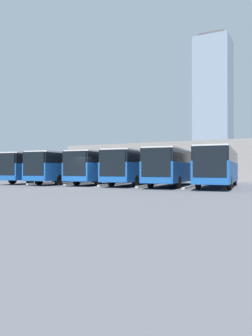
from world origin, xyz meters
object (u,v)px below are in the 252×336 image
object	(u,v)px
bus_2	(138,166)
bus_3	(105,167)
bus_0	(219,166)
bus_1	(175,166)
bus_4	(69,167)
bus_5	(43,167)

from	to	relation	value
bus_2	bus_3	bearing A→B (deg)	-10.29
bus_0	bus_1	distance (m)	3.87
bus_4	bus_5	xyz separation A→B (m)	(3.86, -0.36, 0.00)
bus_4	bus_5	bearing A→B (deg)	-11.48
bus_1	bus_4	distance (m)	11.59
bus_2	bus_4	world-z (taller)	same
bus_0	bus_4	bearing A→B (deg)	-6.72
bus_4	bus_0	bearing A→B (deg)	173.28
bus_1	bus_3	distance (m)	7.76
bus_0	bus_1	xyz separation A→B (m)	(3.86, -0.17, 0.00)
bus_2	bus_5	xyz separation A→B (m)	(11.59, 0.12, 0.00)
bus_0	bus_5	distance (m)	19.32
bus_0	bus_1	size ratio (longest dim) A/B	1.00
bus_2	bus_5	world-z (taller)	same
bus_0	bus_2	xyz separation A→B (m)	(7.72, -0.62, 0.00)
bus_0	bus_5	bearing A→B (deg)	-7.68
bus_3	bus_5	world-z (taller)	same
bus_0	bus_4	distance (m)	15.45
bus_1	bus_0	bearing A→B (deg)	171.27
bus_0	bus_5	xyz separation A→B (m)	(19.31, -0.50, 0.00)
bus_2	bus_3	distance (m)	3.87
bus_2	bus_1	bearing A→B (deg)	167.18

